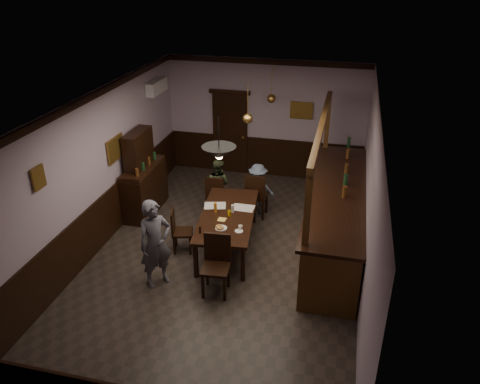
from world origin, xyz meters
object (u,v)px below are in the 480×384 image
(person_standing, at_px, (155,244))
(coffee_cup, at_px, (240,227))
(pendant_iron, at_px, (219,153))
(soda_can, at_px, (229,213))
(dining_table, at_px, (227,217))
(chair_far_left, at_px, (215,194))
(pendant_brass_mid, at_px, (248,119))
(sideboard, at_px, (143,181))
(person_seated_left, at_px, (218,185))
(chair_near, at_px, (216,261))
(pendant_brass_far, at_px, (271,99))
(person_seated_right, at_px, (258,188))
(chair_far_right, at_px, (256,194))
(bar_counter, at_px, (336,215))
(chair_side, at_px, (179,229))

(person_standing, distance_m, coffee_cup, 1.54)
(pendant_iron, bearing_deg, soda_can, 92.70)
(pendant_iron, bearing_deg, dining_table, 96.56)
(chair_far_left, bearing_deg, pendant_brass_mid, 169.74)
(soda_can, xyz_separation_m, sideboard, (-2.24, 1.07, -0.06))
(person_seated_left, distance_m, soda_can, 1.71)
(chair_near, height_order, coffee_cup, chair_near)
(dining_table, bearing_deg, pendant_brass_far, 82.99)
(chair_far_left, height_order, person_seated_left, person_seated_left)
(soda_can, distance_m, sideboard, 2.48)
(chair_far_left, height_order, sideboard, sideboard)
(person_seated_right, height_order, coffee_cup, person_seated_right)
(pendant_brass_far, bearing_deg, dining_table, -97.01)
(chair_far_right, distance_m, bar_counter, 1.86)
(chair_near, distance_m, bar_counter, 2.70)
(chair_far_right, height_order, chair_near, chair_near)
(person_seated_left, distance_m, bar_counter, 2.78)
(dining_table, distance_m, pendant_brass_far, 3.15)
(person_seated_right, xyz_separation_m, pendant_iron, (-0.18, -2.39, 1.76))
(chair_far_right, height_order, pendant_iron, pendant_iron)
(pendant_brass_mid, xyz_separation_m, pendant_brass_far, (0.20, 1.54, 0.00))
(bar_counter, distance_m, pendant_brass_mid, 2.57)
(chair_side, bearing_deg, coffee_cup, -112.60)
(coffee_cup, xyz_separation_m, soda_can, (-0.32, 0.43, 0.01))
(chair_far_right, bearing_deg, chair_side, 55.72)
(sideboard, relative_size, bar_counter, 0.42)
(dining_table, relative_size, pendant_brass_far, 2.84)
(sideboard, height_order, bar_counter, bar_counter)
(coffee_cup, distance_m, pendant_iron, 1.59)
(chair_side, relative_size, pendant_brass_mid, 1.08)
(chair_side, xyz_separation_m, sideboard, (-1.29, 1.32, 0.28))
(chair_far_left, distance_m, pendant_iron, 2.79)
(chair_far_right, distance_m, person_seated_right, 0.29)
(chair_far_left, xyz_separation_m, pendant_brass_far, (0.93, 1.47, 1.78))
(chair_far_left, bearing_deg, coffee_cup, 115.11)
(chair_side, bearing_deg, soda_can, -89.74)
(chair_far_right, bearing_deg, sideboard, 8.66)
(chair_side, bearing_deg, pendant_brass_mid, -49.56)
(sideboard, bearing_deg, pendant_iron, -38.45)
(soda_can, distance_m, pendant_brass_mid, 1.91)
(dining_table, height_order, bar_counter, bar_counter)
(bar_counter, bearing_deg, chair_near, -133.87)
(soda_can, bearing_deg, pendant_brass_far, 84.33)
(chair_far_left, xyz_separation_m, sideboard, (-1.59, -0.20, 0.24))
(chair_far_left, xyz_separation_m, chair_near, (0.75, -2.52, 0.06))
(chair_far_right, relative_size, bar_counter, 0.23)
(chair_near, xyz_separation_m, coffee_cup, (0.22, 0.81, 0.22))
(soda_can, bearing_deg, coffee_cup, -53.75)
(chair_far_right, xyz_separation_m, bar_counter, (1.73, -0.67, 0.06))
(pendant_iron, bearing_deg, pendant_brass_far, 86.08)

